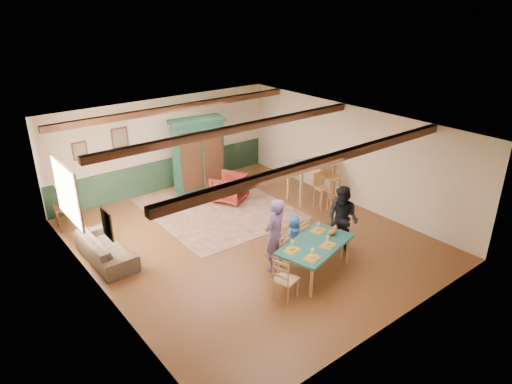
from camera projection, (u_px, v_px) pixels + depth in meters
floor at (248, 238)px, 10.88m from camera, size 8.00×8.00×0.00m
wall_back at (164, 144)px, 13.22m from camera, size 7.00×0.02×2.70m
wall_left at (96, 232)px, 8.35m from camera, size 0.02×8.00×2.70m
wall_right at (350, 155)px, 12.33m from camera, size 0.02×8.00×2.70m
ceiling at (247, 129)px, 9.80m from camera, size 7.00×8.00×0.02m
wainscot_back at (167, 174)px, 13.57m from camera, size 6.95×0.03×0.90m
ceiling_beam_front at (325, 161)px, 8.18m from camera, size 6.95×0.16×0.16m
ceiling_beam_mid at (236, 129)px, 10.13m from camera, size 6.95×0.16×0.16m
ceiling_beam_back at (178, 108)px, 12.00m from camera, size 6.95×0.16×0.16m
window_left at (66, 193)px, 9.51m from camera, size 0.06×1.60×1.30m
picture_left_wall at (107, 224)px, 7.78m from camera, size 0.04×0.42×0.52m
picture_back_a at (120, 138)px, 12.28m from camera, size 0.45×0.04×0.55m
picture_back_b at (80, 151)px, 11.72m from camera, size 0.38×0.04×0.48m
dining_table at (315, 258)px, 9.40m from camera, size 1.86×1.32×0.70m
dining_chair_far_left at (277, 252)px, 9.46m from camera, size 0.48×0.50×0.89m
dining_chair_far_right at (297, 238)px, 10.01m from camera, size 0.48×0.50×0.89m
dining_chair_end_left at (286, 278)px, 8.57m from camera, size 0.50×0.48×0.89m
dining_chair_end_right at (339, 234)px, 10.14m from camera, size 0.50×0.48×0.89m
person_man at (275, 235)px, 9.36m from camera, size 0.67×0.52×1.61m
person_woman at (343, 220)px, 10.08m from camera, size 0.75×0.87×1.54m
person_child at (294, 236)px, 10.04m from camera, size 0.52×0.40×0.94m
cat at (332, 232)px, 9.55m from camera, size 0.36×0.21×0.17m
place_setting_near_left at (312, 256)px, 8.73m from camera, size 0.43×0.36×0.11m
place_setting_near_center at (328, 243)px, 9.17m from camera, size 0.43×0.36×0.11m
place_setting_far_left at (292, 248)px, 8.99m from camera, size 0.43×0.36×0.11m
place_setting_far_right at (318, 228)px, 9.74m from camera, size 0.43×0.36×0.11m
area_rug at (217, 208)px, 12.41m from camera, size 3.46×4.08×0.01m
armoire at (198, 155)px, 13.13m from camera, size 1.60×0.80×2.17m
armchair at (229, 188)px, 12.72m from camera, size 1.15×1.16×0.78m
sofa at (105, 248)px, 9.93m from camera, size 0.76×1.91×0.56m
end_table at (67, 217)px, 11.25m from camera, size 0.56×0.56×0.61m
table_lamp at (63, 195)px, 11.02m from camera, size 0.35×0.35×0.56m
counter_table at (312, 181)px, 12.75m from camera, size 1.42×0.94×1.10m
bar_stool_left at (321, 192)px, 12.19m from camera, size 0.37×0.40×1.00m
bar_stool_right at (332, 182)px, 12.50m from camera, size 0.46×0.50×1.24m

